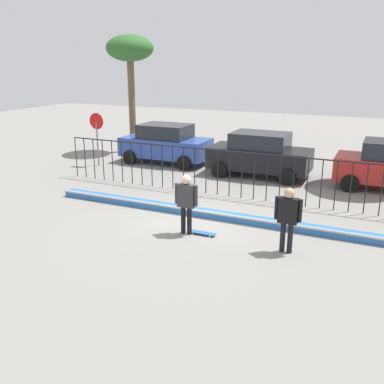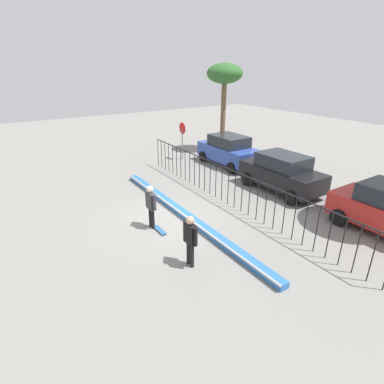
{
  "view_description": "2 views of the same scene",
  "coord_description": "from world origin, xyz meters",
  "px_view_note": "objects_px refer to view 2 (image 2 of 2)",
  "views": [
    {
      "loc": [
        5.09,
        -11.25,
        4.81
      ],
      "look_at": [
        -0.2,
        0.32,
        0.93
      ],
      "focal_mm": 40.27,
      "sensor_mm": 36.0,
      "label": 1
    },
    {
      "loc": [
        9.84,
        -5.16,
        5.94
      ],
      "look_at": [
        0.32,
        1.0,
        1.2
      ],
      "focal_mm": 28.32,
      "sensor_mm": 36.0,
      "label": 2
    }
  ],
  "objects_px": {
    "parked_car_black": "(282,172)",
    "skateboard": "(160,230)",
    "camera_operator": "(190,237)",
    "parked_car_blue": "(229,150)",
    "palm_tree_short": "(225,77)",
    "skateboarder": "(151,203)",
    "stop_sign": "(182,136)"
  },
  "relations": [
    {
      "from": "skateboard",
      "to": "parked_car_black",
      "type": "height_order",
      "value": "parked_car_black"
    },
    {
      "from": "parked_car_black",
      "to": "palm_tree_short",
      "type": "bearing_deg",
      "value": 160.11
    },
    {
      "from": "parked_car_black",
      "to": "skateboard",
      "type": "bearing_deg",
      "value": -89.89
    },
    {
      "from": "skateboard",
      "to": "skateboarder",
      "type": "bearing_deg",
      "value": -162.55
    },
    {
      "from": "camera_operator",
      "to": "parked_car_black",
      "type": "height_order",
      "value": "parked_car_black"
    },
    {
      "from": "stop_sign",
      "to": "parked_car_black",
      "type": "bearing_deg",
      "value": 9.63
    },
    {
      "from": "palm_tree_short",
      "to": "skateboard",
      "type": "bearing_deg",
      "value": -49.08
    },
    {
      "from": "skateboarder",
      "to": "stop_sign",
      "type": "relative_size",
      "value": 0.7
    },
    {
      "from": "camera_operator",
      "to": "parked_car_blue",
      "type": "relative_size",
      "value": 0.41
    },
    {
      "from": "skateboarder",
      "to": "camera_operator",
      "type": "bearing_deg",
      "value": -29.55
    },
    {
      "from": "palm_tree_short",
      "to": "camera_operator",
      "type": "bearing_deg",
      "value": -42.13
    },
    {
      "from": "skateboarder",
      "to": "stop_sign",
      "type": "bearing_deg",
      "value": 113.04
    },
    {
      "from": "camera_operator",
      "to": "palm_tree_short",
      "type": "distance_m",
      "value": 15.03
    },
    {
      "from": "skateboarder",
      "to": "parked_car_blue",
      "type": "xyz_separation_m",
      "value": [
        -4.79,
        7.77,
        -0.08
      ]
    },
    {
      "from": "camera_operator",
      "to": "parked_car_blue",
      "type": "bearing_deg",
      "value": 2.48
    },
    {
      "from": "skateboard",
      "to": "parked_car_blue",
      "type": "bearing_deg",
      "value": 129.03
    },
    {
      "from": "skateboarder",
      "to": "skateboard",
      "type": "bearing_deg",
      "value": -15.54
    },
    {
      "from": "skateboarder",
      "to": "palm_tree_short",
      "type": "distance_m",
      "value": 13.07
    },
    {
      "from": "skateboard",
      "to": "parked_car_black",
      "type": "xyz_separation_m",
      "value": [
        -0.38,
        7.12,
        0.91
      ]
    },
    {
      "from": "camera_operator",
      "to": "parked_car_black",
      "type": "relative_size",
      "value": 0.41
    },
    {
      "from": "skateboard",
      "to": "palm_tree_short",
      "type": "bearing_deg",
      "value": 135.54
    },
    {
      "from": "skateboarder",
      "to": "stop_sign",
      "type": "height_order",
      "value": "stop_sign"
    },
    {
      "from": "skateboarder",
      "to": "skateboard",
      "type": "relative_size",
      "value": 2.2
    },
    {
      "from": "camera_operator",
      "to": "stop_sign",
      "type": "bearing_deg",
      "value": 17.85
    },
    {
      "from": "parked_car_black",
      "to": "palm_tree_short",
      "type": "relative_size",
      "value": 0.7
    },
    {
      "from": "parked_car_blue",
      "to": "palm_tree_short",
      "type": "relative_size",
      "value": 0.7
    },
    {
      "from": "palm_tree_short",
      "to": "skateboarder",
      "type": "bearing_deg",
      "value": -51.0
    },
    {
      "from": "skateboarder",
      "to": "parked_car_blue",
      "type": "relative_size",
      "value": 0.41
    },
    {
      "from": "camera_operator",
      "to": "parked_car_blue",
      "type": "distance_m",
      "value": 10.99
    },
    {
      "from": "parked_car_blue",
      "to": "stop_sign",
      "type": "height_order",
      "value": "stop_sign"
    },
    {
      "from": "parked_car_blue",
      "to": "skateboard",
      "type": "bearing_deg",
      "value": -55.95
    },
    {
      "from": "skateboard",
      "to": "camera_operator",
      "type": "distance_m",
      "value": 2.65
    }
  ]
}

